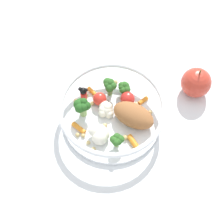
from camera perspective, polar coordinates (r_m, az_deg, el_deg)
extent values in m
plane|color=white|center=(0.78, -0.78, -0.21)|extent=(2.40, 2.40, 0.00)
cylinder|color=white|center=(0.77, 0.00, -1.04)|extent=(0.22, 0.22, 0.01)
torus|color=white|center=(0.72, 0.00, 0.88)|extent=(0.23, 0.23, 0.01)
ellipsoid|color=#935B33|center=(0.74, 3.65, -0.56)|extent=(0.11, 0.09, 0.05)
cylinder|color=#8EB766|center=(0.76, -4.92, 0.18)|extent=(0.02, 0.02, 0.03)
sphere|color=#23561E|center=(0.73, -4.40, 1.05)|extent=(0.02, 0.02, 0.02)
sphere|color=#23561E|center=(0.73, -4.82, 1.70)|extent=(0.02, 0.02, 0.02)
sphere|color=#23561E|center=(0.74, -5.39, 1.61)|extent=(0.02, 0.02, 0.02)
sphere|color=#23561E|center=(0.74, -5.70, 1.28)|extent=(0.02, 0.02, 0.02)
sphere|color=#23561E|center=(0.73, -5.48, 0.69)|extent=(0.02, 0.02, 0.02)
sphere|color=#23561E|center=(0.73, -4.91, 0.78)|extent=(0.02, 0.02, 0.02)
cylinder|color=#8EB766|center=(0.72, 0.79, -5.33)|extent=(0.01, 0.01, 0.02)
sphere|color=#2D6023|center=(0.70, 1.47, -4.61)|extent=(0.02, 0.02, 0.02)
sphere|color=#2D6023|center=(0.71, 1.24, -4.41)|extent=(0.01, 0.01, 0.01)
sphere|color=#2D6023|center=(0.70, 0.81, -4.22)|extent=(0.02, 0.02, 0.02)
sphere|color=#2D6023|center=(0.71, 0.47, -4.47)|extent=(0.01, 0.01, 0.01)
sphere|color=#2D6023|center=(0.71, 0.27, -4.62)|extent=(0.02, 0.02, 0.02)
sphere|color=#2D6023|center=(0.70, 0.46, -4.85)|extent=(0.02, 0.02, 0.02)
sphere|color=#2D6023|center=(0.70, 0.68, -5.19)|extent=(0.01, 0.01, 0.01)
sphere|color=#2D6023|center=(0.70, 1.06, -5.03)|extent=(0.02, 0.02, 0.02)
cylinder|color=#7FAD5B|center=(0.78, -0.49, 3.55)|extent=(0.01, 0.01, 0.02)
sphere|color=#2D6023|center=(0.76, 0.12, 4.44)|extent=(0.02, 0.02, 0.02)
sphere|color=#2D6023|center=(0.76, -0.09, 4.98)|extent=(0.02, 0.02, 0.02)
sphere|color=#2D6023|center=(0.77, -0.77, 5.09)|extent=(0.02, 0.02, 0.02)
sphere|color=#2D6023|center=(0.76, -0.87, 4.61)|extent=(0.01, 0.01, 0.01)
sphere|color=#2D6023|center=(0.76, -0.76, 4.16)|extent=(0.02, 0.02, 0.02)
sphere|color=#2D6023|center=(0.76, -0.32, 4.08)|extent=(0.02, 0.02, 0.02)
cylinder|color=#7FAD5B|center=(0.79, 2.09, 3.60)|extent=(0.01, 0.01, 0.02)
sphere|color=#2D6023|center=(0.77, 2.45, 4.27)|extent=(0.02, 0.02, 0.02)
sphere|color=#2D6023|center=(0.77, 2.41, 4.55)|extent=(0.01, 0.01, 0.01)
sphere|color=#2D6023|center=(0.78, 2.11, 4.57)|extent=(0.02, 0.02, 0.02)
sphere|color=#2D6023|center=(0.77, 1.65, 4.53)|extent=(0.02, 0.02, 0.02)
sphere|color=#2D6023|center=(0.77, 1.58, 4.19)|extent=(0.01, 0.01, 0.01)
sphere|color=#2D6023|center=(0.77, 1.84, 3.71)|extent=(0.02, 0.02, 0.02)
sphere|color=#2D6023|center=(0.77, 2.49, 3.82)|extent=(0.02, 0.02, 0.02)
sphere|color=silver|center=(0.72, -1.13, -3.90)|extent=(0.03, 0.03, 0.03)
sphere|color=silver|center=(0.73, -1.94, -3.36)|extent=(0.03, 0.03, 0.03)
sphere|color=silver|center=(0.72, -3.12, -3.17)|extent=(0.02, 0.02, 0.02)
sphere|color=silver|center=(0.72, -2.10, -4.33)|extent=(0.03, 0.03, 0.03)
sphere|color=silver|center=(0.76, -0.77, 0.27)|extent=(0.03, 0.03, 0.03)
sphere|color=silver|center=(0.75, -0.79, 0.68)|extent=(0.02, 0.02, 0.02)
sphere|color=silver|center=(0.76, -1.26, 1.00)|extent=(0.03, 0.03, 0.03)
sphere|color=silver|center=(0.75, -1.48, 0.37)|extent=(0.02, 0.02, 0.02)
sphere|color=silver|center=(0.75, -1.57, -0.20)|extent=(0.02, 0.02, 0.02)
sphere|color=silver|center=(0.75, -0.50, -0.32)|extent=(0.02, 0.02, 0.02)
cube|color=yellow|center=(0.79, -4.74, 2.42)|extent=(0.01, 0.02, 0.00)
cylinder|color=red|center=(0.78, -4.81, 2.89)|extent=(0.02, 0.02, 0.02)
sphere|color=black|center=(0.76, -4.90, 3.58)|extent=(0.02, 0.02, 0.02)
sphere|color=black|center=(0.76, -5.43, 3.89)|extent=(0.01, 0.01, 0.01)
sphere|color=black|center=(0.76, -4.43, 3.73)|extent=(0.01, 0.01, 0.01)
cylinder|color=orange|center=(0.75, -5.65, -2.70)|extent=(0.04, 0.03, 0.01)
cylinder|color=orange|center=(0.78, 5.29, 1.94)|extent=(0.02, 0.02, 0.01)
cylinder|color=orange|center=(0.79, -3.22, 3.33)|extent=(0.03, 0.03, 0.01)
cylinder|color=orange|center=(0.73, 3.58, -5.04)|extent=(0.03, 0.03, 0.01)
sphere|color=red|center=(0.77, 2.64, 2.24)|extent=(0.03, 0.03, 0.03)
sphere|color=red|center=(0.77, -2.08, 2.23)|extent=(0.03, 0.03, 0.03)
sphere|color=#D1B775|center=(0.73, -4.04, -5.19)|extent=(0.01, 0.01, 0.01)
sphere|color=tan|center=(0.74, -5.85, -3.86)|extent=(0.01, 0.01, 0.01)
sphere|color=tan|center=(0.72, -3.16, -6.29)|extent=(0.01, 0.01, 0.01)
sphere|color=tan|center=(0.77, 6.48, -0.02)|extent=(0.01, 0.01, 0.01)
sphere|color=#D1B775|center=(0.74, -1.05, -2.29)|extent=(0.01, 0.01, 0.01)
sphere|color=tan|center=(0.74, -4.89, -3.98)|extent=(0.01, 0.01, 0.01)
sphere|color=tan|center=(0.78, -6.17, 1.92)|extent=(0.01, 0.01, 0.01)
sphere|color=#D1B775|center=(0.73, 2.27, -4.31)|extent=(0.01, 0.01, 0.01)
sphere|color=#D1B775|center=(0.77, 4.07, 1.37)|extent=(0.01, 0.01, 0.01)
sphere|color=tan|center=(0.80, 0.57, 5.07)|extent=(0.01, 0.01, 0.01)
sphere|color=tan|center=(0.77, -3.35, 1.48)|extent=(0.01, 0.01, 0.01)
sphere|color=#D1B775|center=(0.80, -0.75, 5.01)|extent=(0.01, 0.01, 0.01)
sphere|color=#BC3828|center=(0.80, 14.04, 4.85)|extent=(0.07, 0.07, 0.07)
cylinder|color=brown|center=(0.77, 14.68, 6.55)|extent=(0.00, 0.00, 0.01)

